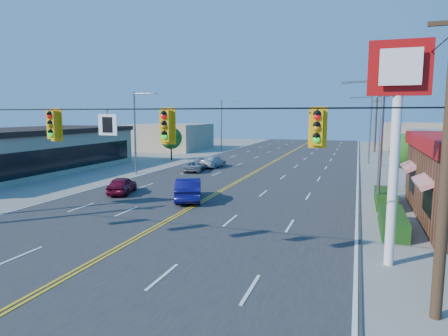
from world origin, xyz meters
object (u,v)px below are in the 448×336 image
(car_silver, at_px, (194,167))
(car_white, at_px, (213,162))
(kfc_pylon, at_px, (397,108))
(signal_span, at_px, (78,140))
(car_magenta, at_px, (122,186))
(car_blue, at_px, (189,190))

(car_silver, bearing_deg, car_white, -111.33)
(kfc_pylon, xyz_separation_m, car_silver, (-16.97, 20.92, -5.51))
(signal_span, distance_m, car_magenta, 14.81)
(signal_span, bearing_deg, car_magenta, 116.99)
(car_white, height_order, car_silver, car_white)
(car_white, bearing_deg, car_blue, 107.48)
(car_white, bearing_deg, car_magenta, 88.37)
(kfc_pylon, height_order, car_silver, kfc_pylon)
(car_white, distance_m, car_silver, 3.68)
(kfc_pylon, distance_m, car_silver, 27.50)
(kfc_pylon, distance_m, car_magenta, 20.31)
(kfc_pylon, height_order, car_white, kfc_pylon)
(kfc_pylon, relative_size, car_magenta, 2.30)
(car_blue, xyz_separation_m, car_white, (-4.28, 16.41, -0.15))
(car_magenta, bearing_deg, car_silver, -109.50)
(kfc_pylon, bearing_deg, signal_span, -160.22)
(signal_span, xyz_separation_m, car_white, (-5.19, 28.54, -4.26))
(kfc_pylon, bearing_deg, car_silver, 129.05)
(kfc_pylon, xyz_separation_m, car_white, (-16.31, 24.54, -5.42))
(signal_span, bearing_deg, car_white, 100.31)
(signal_span, xyz_separation_m, car_magenta, (-6.44, 12.64, -4.26))
(signal_span, bearing_deg, car_silver, 103.22)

